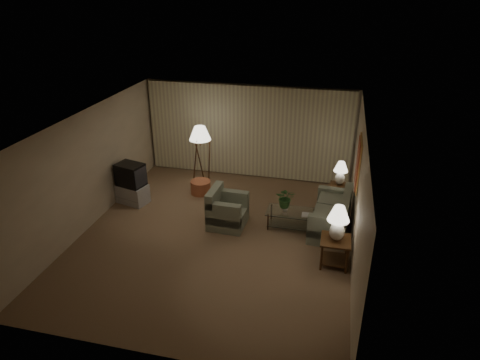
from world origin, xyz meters
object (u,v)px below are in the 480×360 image
(sofa, at_px, (330,216))
(crt_tv, at_px, (130,175))
(vase, at_px, (285,208))
(table_lamp_far, at_px, (341,171))
(side_table_far, at_px, (338,192))
(table_lamp_near, at_px, (338,220))
(ottoman, at_px, (201,187))
(coffee_table, at_px, (291,217))
(side_table_near, at_px, (335,247))
(armchair, at_px, (228,211))
(floor_lamp, at_px, (201,157))
(tv_cabinet, at_px, (133,194))

(sofa, distance_m, crt_tv, 5.07)
(crt_tv, bearing_deg, vase, 10.50)
(sofa, height_order, table_lamp_far, table_lamp_far)
(side_table_far, bearing_deg, table_lamp_near, -90.00)
(table_lamp_near, bearing_deg, ottoman, 146.15)
(sofa, distance_m, coffee_table, 0.90)
(vase, bearing_deg, coffee_table, 0.00)
(side_table_near, bearing_deg, side_table_far, 90.00)
(table_lamp_far, bearing_deg, sofa, -96.84)
(side_table_far, bearing_deg, side_table_near, -90.00)
(sofa, bearing_deg, table_lamp_near, 11.36)
(vase, bearing_deg, side_table_near, -46.49)
(crt_tv, relative_size, vase, 5.61)
(armchair, bearing_deg, floor_lamp, 36.65)
(coffee_table, xyz_separation_m, crt_tv, (-4.16, 0.29, 0.51))
(armchair, xyz_separation_m, table_lamp_near, (2.50, -1.01, 0.68))
(armchair, height_order, table_lamp_near, table_lamp_near)
(tv_cabinet, bearing_deg, table_lamp_near, -1.87)
(coffee_table, height_order, ottoman, coffee_table)
(table_lamp_far, height_order, ottoman, table_lamp_far)
(table_lamp_near, relative_size, vase, 5.44)
(side_table_near, relative_size, side_table_far, 1.00)
(armchair, relative_size, table_lamp_far, 1.53)
(table_lamp_near, height_order, ottoman, table_lamp_near)
(side_table_near, distance_m, ottoman, 4.39)
(table_lamp_far, xyz_separation_m, floor_lamp, (-3.72, 0.18, -0.03))
(table_lamp_near, distance_m, floor_lamp, 4.64)
(crt_tv, xyz_separation_m, vase, (4.01, -0.29, -0.31))
(table_lamp_far, relative_size, crt_tv, 0.79)
(side_table_near, relative_size, crt_tv, 0.77)
(sofa, distance_m, side_table_far, 1.26)
(floor_lamp, xyz_separation_m, ottoman, (0.07, -0.34, -0.75))
(side_table_near, relative_size, coffee_table, 0.52)
(sofa, relative_size, tv_cabinet, 2.01)
(tv_cabinet, relative_size, ottoman, 1.61)
(sofa, distance_m, armchair, 2.38)
(side_table_near, bearing_deg, ottoman, 146.15)
(armchair, relative_size, side_table_far, 1.56)
(side_table_far, bearing_deg, vase, -131.31)
(coffee_table, height_order, vase, vase)
(side_table_far, distance_m, tv_cabinet, 5.31)
(crt_tv, height_order, floor_lamp, floor_lamp)
(side_table_near, relative_size, table_lamp_far, 0.98)
(armchair, bearing_deg, sofa, -79.36)
(armchair, bearing_deg, table_lamp_near, -109.59)
(crt_tv, bearing_deg, side_table_near, -1.87)
(armchair, relative_size, side_table_near, 1.56)
(sofa, xyz_separation_m, coffee_table, (-0.89, -0.10, -0.08))
(armchair, height_order, side_table_near, armchair)
(armchair, xyz_separation_m, floor_lamp, (-1.21, 1.78, 0.57))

